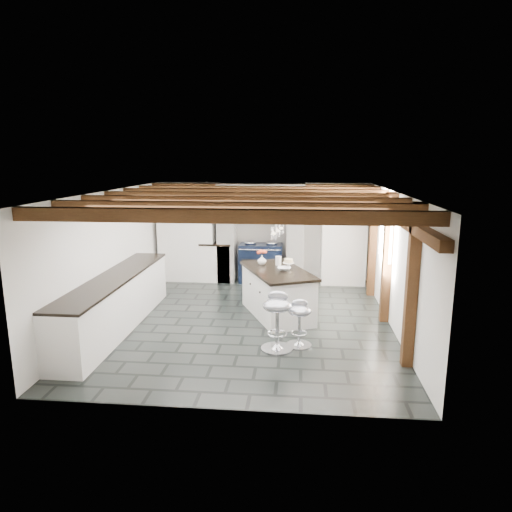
# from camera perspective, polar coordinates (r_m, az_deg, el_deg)

# --- Properties ---
(ground) EXTENTS (6.00, 6.00, 0.00)m
(ground) POSITION_cam_1_polar(r_m,az_deg,el_deg) (8.30, -0.96, -8.01)
(ground) COLOR black
(ground) RESTS_ON ground
(room_shell) EXTENTS (6.00, 6.03, 6.00)m
(room_shell) POSITION_cam_1_polar(r_m,az_deg,el_deg) (9.45, -3.70, 1.17)
(room_shell) COLOR white
(room_shell) RESTS_ON ground
(range_cooker) EXTENTS (1.00, 0.63, 0.99)m
(range_cooker) POSITION_cam_1_polar(r_m,az_deg,el_deg) (10.73, 0.62, -0.75)
(range_cooker) COLOR black
(range_cooker) RESTS_ON ground
(kitchen_island) EXTENTS (1.54, 1.98, 1.16)m
(kitchen_island) POSITION_cam_1_polar(r_m,az_deg,el_deg) (8.43, 2.66, -4.51)
(kitchen_island) COLOR white
(kitchen_island) RESTS_ON ground
(bar_stool_near) EXTENTS (0.39, 0.39, 0.73)m
(bar_stool_near) POSITION_cam_1_polar(r_m,az_deg,el_deg) (7.10, 5.44, -7.71)
(bar_stool_near) COLOR silver
(bar_stool_near) RESTS_ON ground
(bar_stool_far) EXTENTS (0.49, 0.49, 0.90)m
(bar_stool_far) POSITION_cam_1_polar(r_m,az_deg,el_deg) (6.90, 2.69, -7.32)
(bar_stool_far) COLOR silver
(bar_stool_far) RESTS_ON ground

